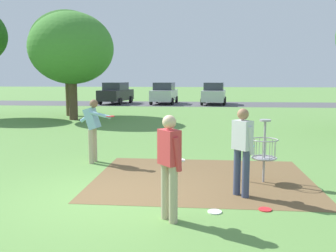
{
  "coord_description": "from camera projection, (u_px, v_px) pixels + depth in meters",
  "views": [
    {
      "loc": [
        1.84,
        -6.68,
        2.29
      ],
      "look_at": [
        0.92,
        2.99,
        1.0
      ],
      "focal_mm": 39.28,
      "sensor_mm": 36.0,
      "label": 1
    }
  ],
  "objects": [
    {
      "name": "ground_plane",
      "position": [
        106.0,
        197.0,
        7.07
      ],
      "size": [
        160.0,
        160.0,
        0.0
      ],
      "primitive_type": "plane",
      "color": "#5B8942"
    },
    {
      "name": "dirt_tee_pad",
      "position": [
        202.0,
        178.0,
        8.36
      ],
      "size": [
        4.87,
        3.84,
        0.01
      ],
      "primitive_type": "cube",
      "color": "brown",
      "rests_on": "ground"
    },
    {
      "name": "disc_golf_basket",
      "position": [
        261.0,
        148.0,
        8.0
      ],
      "size": [
        0.98,
        0.58,
        1.39
      ],
      "color": "#9E9EA3",
      "rests_on": "ground"
    },
    {
      "name": "player_foreground_watching",
      "position": [
        242.0,
        147.0,
        7.02
      ],
      "size": [
        0.45,
        0.46,
        1.71
      ],
      "color": "#384260",
      "rests_on": "ground"
    },
    {
      "name": "player_throwing",
      "position": [
        169.0,
        162.0,
        5.81
      ],
      "size": [
        0.45,
        0.46,
        1.71
      ],
      "color": "tan",
      "rests_on": "ground"
    },
    {
      "name": "player_waiting_left",
      "position": [
        93.0,
        126.0,
        9.83
      ],
      "size": [
        1.07,
        0.59,
        1.71
      ],
      "color": "tan",
      "rests_on": "ground"
    },
    {
      "name": "frisbee_by_tee",
      "position": [
        265.0,
        209.0,
        6.39
      ],
      "size": [
        0.23,
        0.23,
        0.02
      ],
      "primitive_type": "cylinder",
      "color": "red",
      "rests_on": "ground"
    },
    {
      "name": "frisbee_mid_grass",
      "position": [
        215.0,
        212.0,
        6.28
      ],
      "size": [
        0.24,
        0.24,
        0.02
      ],
      "primitive_type": "cylinder",
      "color": "white",
      "rests_on": "ground"
    },
    {
      "name": "tree_near_left",
      "position": [
        71.0,
        48.0,
        19.47
      ],
      "size": [
        4.46,
        4.46,
        5.72
      ],
      "color": "brown",
      "rests_on": "ground"
    },
    {
      "name": "tree_mid_left",
      "position": [
        68.0,
        43.0,
        21.53
      ],
      "size": [
        4.35,
        4.35,
        6.16
      ],
      "color": "brown",
      "rests_on": "ground"
    },
    {
      "name": "parking_lot_strip",
      "position": [
        181.0,
        104.0,
        31.67
      ],
      "size": [
        36.0,
        6.0,
        0.01
      ],
      "primitive_type": "cube",
      "color": "#4C4C51",
      "rests_on": "ground"
    },
    {
      "name": "parked_car_leftmost",
      "position": [
        116.0,
        93.0,
        31.86
      ],
      "size": [
        2.45,
        4.43,
        1.84
      ],
      "color": "black",
      "rests_on": "ground"
    },
    {
      "name": "parked_car_center_left",
      "position": [
        164.0,
        93.0,
        31.69
      ],
      "size": [
        2.19,
        4.31,
        1.84
      ],
      "color": "#B2B7BC",
      "rests_on": "ground"
    },
    {
      "name": "parked_car_center_right",
      "position": [
        214.0,
        93.0,
        31.07
      ],
      "size": [
        2.26,
        4.35,
        1.84
      ],
      "color": "#B2B7BC",
      "rests_on": "ground"
    }
  ]
}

